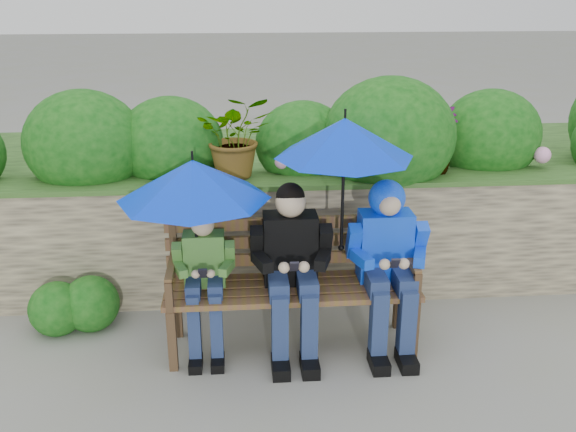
{
  "coord_description": "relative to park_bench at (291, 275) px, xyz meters",
  "views": [
    {
      "loc": [
        -0.35,
        -4.14,
        2.51
      ],
      "look_at": [
        0.0,
        0.1,
        0.95
      ],
      "focal_mm": 40.0,
      "sensor_mm": 36.0,
      "label": 1
    }
  ],
  "objects": [
    {
      "name": "boy_left",
      "position": [
        -0.61,
        -0.07,
        0.07
      ],
      "size": [
        0.43,
        0.49,
        1.05
      ],
      "color": "#396A2B",
      "rests_on": "ground"
    },
    {
      "name": "garden_backdrop",
      "position": [
        0.01,
        1.58,
        0.13
      ],
      "size": [
        8.0,
        2.86,
        1.85
      ],
      "color": "brown",
      "rests_on": "ground"
    },
    {
      "name": "umbrella_right",
      "position": [
        0.35,
        -0.02,
        1.0
      ],
      "size": [
        0.94,
        0.94,
        1.0
      ],
      "color": "#002EE8",
      "rests_on": "ground"
    },
    {
      "name": "park_bench",
      "position": [
        0.0,
        0.0,
        0.0
      ],
      "size": [
        1.78,
        0.52,
        0.94
      ],
      "color": "#44311E",
      "rests_on": "ground"
    },
    {
      "name": "boy_right",
      "position": [
        0.67,
        -0.08,
        0.19
      ],
      "size": [
        0.56,
        0.67,
        1.22
      ],
      "color": "#0025DC",
      "rests_on": "ground"
    },
    {
      "name": "ground",
      "position": [
        -0.01,
        0.0,
        -0.54
      ],
      "size": [
        60.0,
        60.0,
        0.0
      ],
      "primitive_type": "plane",
      "color": "gray",
      "rests_on": "ground"
    },
    {
      "name": "boy_middle",
      "position": [
        -0.0,
        -0.09,
        0.14
      ],
      "size": [
        0.56,
        0.65,
        1.22
      ],
      "color": "black",
      "rests_on": "ground"
    },
    {
      "name": "umbrella_left",
      "position": [
        -0.65,
        -0.04,
        0.74
      ],
      "size": [
        1.03,
        1.03,
        0.77
      ],
      "color": "#002EE8",
      "rests_on": "ground"
    }
  ]
}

